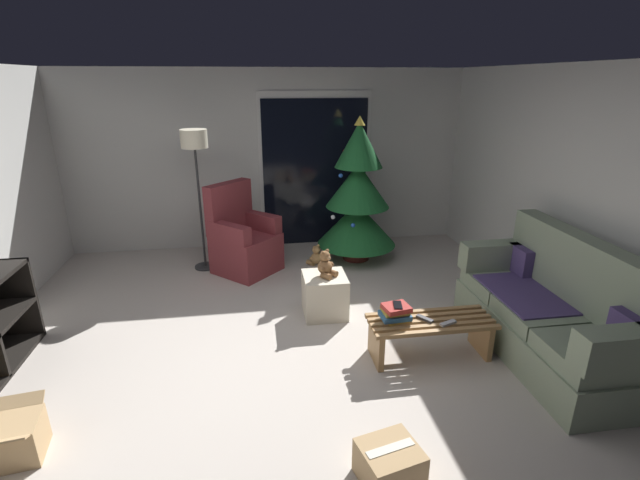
{
  "coord_description": "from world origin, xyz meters",
  "views": [
    {
      "loc": [
        -0.23,
        -3.43,
        2.35
      ],
      "look_at": [
        0.4,
        0.7,
        0.85
      ],
      "focal_mm": 25.26,
      "sensor_mm": 36.0,
      "label": 1
    }
  ],
  "objects": [
    {
      "name": "book_stack",
      "position": [
        0.94,
        -0.12,
        0.44
      ],
      "size": [
        0.27,
        0.22,
        0.15
      ],
      "color": "#B79333",
      "rests_on": "coffee_table"
    },
    {
      "name": "wall_right",
      "position": [
        2.86,
        0.0,
        1.25
      ],
      "size": [
        0.12,
        6.0,
        2.5
      ],
      "primitive_type": "cube",
      "color": "beige",
      "rests_on": "ground"
    },
    {
      "name": "teddy_bear_chestnut",
      "position": [
        0.46,
        0.74,
        0.56
      ],
      "size": [
        0.21,
        0.22,
        0.29
      ],
      "color": "brown",
      "rests_on": "ottoman"
    },
    {
      "name": "couch",
      "position": [
        2.32,
        -0.27,
        0.4
      ],
      "size": [
        0.79,
        1.94,
        1.08
      ],
      "color": "gray",
      "rests_on": "ground"
    },
    {
      "name": "cardboard_box_open_near_shelf",
      "position": [
        -1.88,
        -0.85,
        0.14
      ],
      "size": [
        0.44,
        0.53,
        0.32
      ],
      "color": "tan",
      "rests_on": "ground"
    },
    {
      "name": "remote_silver",
      "position": [
        1.37,
        -0.25,
        0.38
      ],
      "size": [
        0.16,
        0.1,
        0.02
      ],
      "primitive_type": "cube",
      "rotation": [
        0.0,
        0.0,
        5.07
      ],
      "color": "#ADADB2",
      "rests_on": "coffee_table"
    },
    {
      "name": "remote_graphite",
      "position": [
        1.2,
        -0.15,
        0.38
      ],
      "size": [
        0.13,
        0.15,
        0.02
      ],
      "primitive_type": "cube",
      "rotation": [
        0.0,
        0.0,
        3.77
      ],
      "color": "#333338",
      "rests_on": "coffee_table"
    },
    {
      "name": "patio_door_glass",
      "position": [
        0.67,
        2.97,
        1.05
      ],
      "size": [
        1.5,
        0.02,
        2.1
      ],
      "primitive_type": "cube",
      "color": "black",
      "rests_on": "ground"
    },
    {
      "name": "patio_door_frame",
      "position": [
        0.67,
        2.99,
        1.1
      ],
      "size": [
        1.6,
        0.02,
        2.2
      ],
      "primitive_type": "cube",
      "color": "silver",
      "rests_on": "ground"
    },
    {
      "name": "teddy_bear_honey_by_tree",
      "position": [
        0.55,
        2.08,
        0.12
      ],
      "size": [
        0.21,
        0.22,
        0.29
      ],
      "color": "tan",
      "rests_on": "ground"
    },
    {
      "name": "ground_plane",
      "position": [
        0.0,
        0.0,
        0.0
      ],
      "size": [
        7.0,
        7.0,
        0.0
      ],
      "primitive_type": "plane",
      "color": "#BCB2A8"
    },
    {
      "name": "ottoman",
      "position": [
        0.46,
        0.75,
        0.22
      ],
      "size": [
        0.44,
        0.44,
        0.44
      ],
      "primitive_type": "cube",
      "color": "beige",
      "rests_on": "ground"
    },
    {
      "name": "floor_lamp",
      "position": [
        -0.9,
        2.21,
        1.51
      ],
      "size": [
        0.32,
        0.32,
        1.78
      ],
      "color": "#2D2D30",
      "rests_on": "ground"
    },
    {
      "name": "wall_back",
      "position": [
        0.0,
        3.06,
        1.25
      ],
      "size": [
        5.72,
        0.12,
        2.5
      ],
      "primitive_type": "cube",
      "color": "beige",
      "rests_on": "ground"
    },
    {
      "name": "armchair",
      "position": [
        -0.39,
        2.05,
        0.4
      ],
      "size": [
        0.97,
        0.97,
        1.13
      ],
      "color": "maroon",
      "rests_on": "ground"
    },
    {
      "name": "cell_phone",
      "position": [
        0.95,
        -0.13,
        0.52
      ],
      "size": [
        0.1,
        0.16,
        0.01
      ],
      "primitive_type": "cube",
      "rotation": [
        0.0,
        0.0,
        -0.21
      ],
      "color": "black",
      "rests_on": "book_stack"
    },
    {
      "name": "coffee_table",
      "position": [
        1.26,
        -0.15,
        0.25
      ],
      "size": [
        1.1,
        0.4,
        0.37
      ],
      "color": "#9E7547",
      "rests_on": "ground"
    },
    {
      "name": "christmas_tree",
      "position": [
        1.13,
        2.22,
        0.86
      ],
      "size": [
        1.06,
        1.06,
        1.92
      ],
      "color": "#4C1E19",
      "rests_on": "ground"
    },
    {
      "name": "cardboard_box_taped_mid_floor",
      "position": [
        0.51,
        -1.39,
        0.12
      ],
      "size": [
        0.42,
        0.39,
        0.25
      ],
      "color": "tan",
      "rests_on": "ground"
    }
  ]
}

